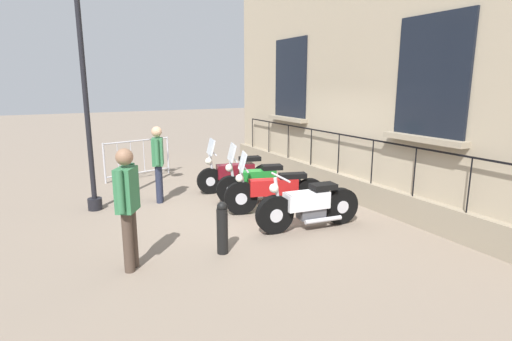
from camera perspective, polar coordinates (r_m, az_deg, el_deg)
name	(u,v)px	position (r m, az deg, el deg)	size (l,w,h in m)	color
ground_plane	(262,207)	(8.48, 0.88, -5.19)	(60.00, 60.00, 0.00)	gray
motorcycle_maroon	(237,174)	(9.59, -2.76, -0.53)	(1.93, 0.71, 1.28)	black
motorcycle_green	(259,183)	(8.77, 0.37, -1.74)	(1.88, 0.80, 1.29)	black
motorcycle_red	(275,192)	(8.06, 2.69, -3.00)	(2.02, 0.80, 1.24)	black
motorcycle_white	(308,206)	(7.23, 7.40, -5.00)	(2.00, 0.69, 1.00)	black
lamppost	(82,54)	(8.60, -23.35, 14.86)	(0.32, 1.02, 4.64)	black
crowd_barrier	(138,158)	(11.35, -16.31, 1.75)	(1.82, 0.51, 1.05)	#B7B7BF
bollard	(222,227)	(6.18, -4.77, -8.01)	(0.17, 0.17, 0.82)	black
pedestrian_standing	(158,160)	(8.89, -13.64, 1.45)	(0.32, 0.51, 1.65)	#23283D
pedestrian_walking	(128,202)	(5.74, -17.64, -4.32)	(0.37, 0.47, 1.71)	#47382D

